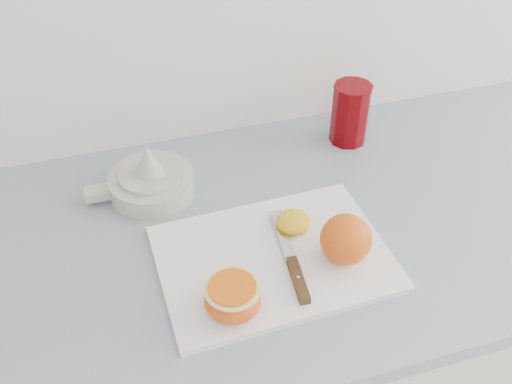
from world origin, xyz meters
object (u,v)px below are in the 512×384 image
(cutting_board, at_px, (273,258))
(red_tumbler, at_px, (350,116))
(citrus_juicer, at_px, (150,180))
(counter, at_px, (271,367))
(half_orange, at_px, (233,298))

(cutting_board, distance_m, red_tumbler, 0.38)
(citrus_juicer, bearing_deg, counter, -36.77)
(cutting_board, xyz_separation_m, citrus_juicer, (-0.16, 0.23, 0.02))
(half_orange, relative_size, citrus_juicer, 0.42)
(counter, height_order, cutting_board, cutting_board)
(counter, bearing_deg, cutting_board, -109.98)
(half_orange, height_order, red_tumbler, red_tumbler)
(half_orange, xyz_separation_m, red_tumbler, (0.34, 0.36, 0.02))
(half_orange, distance_m, citrus_juicer, 0.32)
(red_tumbler, bearing_deg, counter, -138.84)
(cutting_board, relative_size, half_orange, 4.41)
(counter, relative_size, half_orange, 28.95)
(citrus_juicer, bearing_deg, half_orange, -77.25)
(citrus_juicer, relative_size, red_tumbler, 1.56)
(half_orange, bearing_deg, cutting_board, 43.30)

